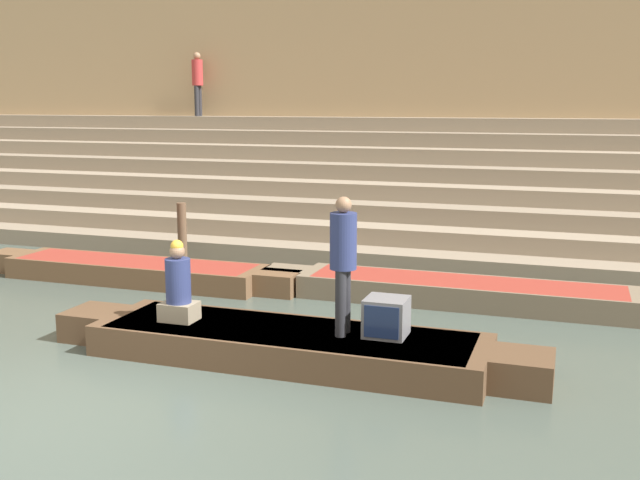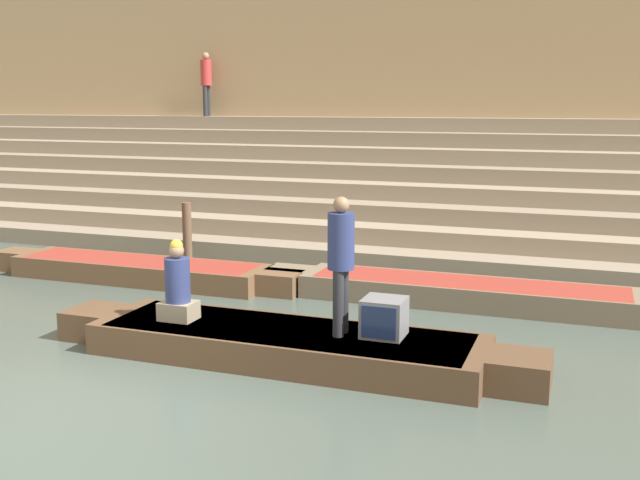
{
  "view_description": "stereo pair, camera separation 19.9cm",
  "coord_description": "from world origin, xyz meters",
  "px_view_note": "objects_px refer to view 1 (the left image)",
  "views": [
    {
      "loc": [
        4.89,
        -6.04,
        3.1
      ],
      "look_at": [
        1.68,
        3.29,
        1.28
      ],
      "focal_mm": 42.0,
      "sensor_mm": 36.0,
      "label": 1
    },
    {
      "loc": [
        5.07,
        -5.97,
        3.1
      ],
      "look_at": [
        1.68,
        3.29,
        1.28
      ],
      "focal_mm": 42.0,
      "sensor_mm": 36.0,
      "label": 2
    }
  ],
  "objects_px": {
    "rowboat_main": "(288,344)",
    "mooring_post": "(182,234)",
    "moored_boat_shore": "(136,271)",
    "person_standing": "(343,256)",
    "person_on_steps": "(198,79)",
    "person_rowing": "(178,288)",
    "moored_boat_distant": "(464,292)",
    "tv_set": "(386,317)"
  },
  "relations": [
    {
      "from": "person_standing",
      "to": "tv_set",
      "type": "distance_m",
      "value": 0.89
    },
    {
      "from": "person_on_steps",
      "to": "tv_set",
      "type": "bearing_deg",
      "value": -82.35
    },
    {
      "from": "rowboat_main",
      "to": "person_on_steps",
      "type": "distance_m",
      "value": 13.28
    },
    {
      "from": "tv_set",
      "to": "mooring_post",
      "type": "xyz_separation_m",
      "value": [
        -5.07,
        4.2,
        -0.0
      ]
    },
    {
      "from": "rowboat_main",
      "to": "moored_boat_shore",
      "type": "height_order",
      "value": "rowboat_main"
    },
    {
      "from": "rowboat_main",
      "to": "tv_set",
      "type": "distance_m",
      "value": 1.26
    },
    {
      "from": "person_rowing",
      "to": "person_on_steps",
      "type": "xyz_separation_m",
      "value": [
        -5.44,
        10.86,
        2.93
      ]
    },
    {
      "from": "rowboat_main",
      "to": "mooring_post",
      "type": "bearing_deg",
      "value": 132.43
    },
    {
      "from": "person_on_steps",
      "to": "mooring_post",
      "type": "bearing_deg",
      "value": -94.52
    },
    {
      "from": "tv_set",
      "to": "mooring_post",
      "type": "bearing_deg",
      "value": 136.46
    },
    {
      "from": "person_rowing",
      "to": "moored_boat_distant",
      "type": "distance_m",
      "value": 4.62
    },
    {
      "from": "moored_boat_shore",
      "to": "moored_boat_distant",
      "type": "xyz_separation_m",
      "value": [
        5.67,
        0.38,
        -0.0
      ]
    },
    {
      "from": "tv_set",
      "to": "person_rowing",
      "type": "bearing_deg",
      "value": -178.83
    },
    {
      "from": "person_standing",
      "to": "tv_set",
      "type": "relative_size",
      "value": 3.36
    },
    {
      "from": "tv_set",
      "to": "person_on_steps",
      "type": "height_order",
      "value": "person_on_steps"
    },
    {
      "from": "moored_boat_distant",
      "to": "mooring_post",
      "type": "relative_size",
      "value": 5.46
    },
    {
      "from": "tv_set",
      "to": "moored_boat_distant",
      "type": "height_order",
      "value": "tv_set"
    },
    {
      "from": "person_standing",
      "to": "person_on_steps",
      "type": "distance_m",
      "value": 13.36
    },
    {
      "from": "moored_boat_shore",
      "to": "person_on_steps",
      "type": "bearing_deg",
      "value": 112.14
    },
    {
      "from": "moored_boat_distant",
      "to": "rowboat_main",
      "type": "bearing_deg",
      "value": -122.43
    },
    {
      "from": "moored_boat_distant",
      "to": "person_on_steps",
      "type": "distance_m",
      "value": 11.9
    },
    {
      "from": "tv_set",
      "to": "moored_boat_distant",
      "type": "xyz_separation_m",
      "value": [
        0.47,
        3.14,
        -0.42
      ]
    },
    {
      "from": "moored_boat_shore",
      "to": "person_on_steps",
      "type": "height_order",
      "value": "person_on_steps"
    },
    {
      "from": "mooring_post",
      "to": "person_on_steps",
      "type": "height_order",
      "value": "person_on_steps"
    },
    {
      "from": "rowboat_main",
      "to": "person_standing",
      "type": "bearing_deg",
      "value": 5.18
    },
    {
      "from": "person_standing",
      "to": "moored_boat_distant",
      "type": "xyz_separation_m",
      "value": [
        0.97,
        3.25,
        -1.14
      ]
    },
    {
      "from": "person_standing",
      "to": "moored_boat_shore",
      "type": "xyz_separation_m",
      "value": [
        -4.7,
        2.86,
        -1.14
      ]
    },
    {
      "from": "person_standing",
      "to": "person_on_steps",
      "type": "xyz_separation_m",
      "value": [
        -7.57,
        10.74,
        2.4
      ]
    },
    {
      "from": "tv_set",
      "to": "rowboat_main",
      "type": "bearing_deg",
      "value": -176.18
    },
    {
      "from": "moored_boat_shore",
      "to": "mooring_post",
      "type": "height_order",
      "value": "mooring_post"
    },
    {
      "from": "moored_boat_shore",
      "to": "mooring_post",
      "type": "xyz_separation_m",
      "value": [
        0.13,
        1.44,
        0.41
      ]
    },
    {
      "from": "mooring_post",
      "to": "person_on_steps",
      "type": "xyz_separation_m",
      "value": [
        -3.01,
        6.43,
        3.13
      ]
    },
    {
      "from": "person_standing",
      "to": "tv_set",
      "type": "xyz_separation_m",
      "value": [
        0.5,
        0.11,
        -0.73
      ]
    },
    {
      "from": "person_rowing",
      "to": "tv_set",
      "type": "distance_m",
      "value": 2.65
    },
    {
      "from": "rowboat_main",
      "to": "mooring_post",
      "type": "relative_size",
      "value": 5.1
    },
    {
      "from": "person_rowing",
      "to": "person_on_steps",
      "type": "relative_size",
      "value": 0.6
    },
    {
      "from": "person_on_steps",
      "to": "person_rowing",
      "type": "bearing_deg",
      "value": -92.96
    },
    {
      "from": "person_standing",
      "to": "person_on_steps",
      "type": "height_order",
      "value": "person_on_steps"
    },
    {
      "from": "rowboat_main",
      "to": "moored_boat_distant",
      "type": "xyz_separation_m",
      "value": [
        1.65,
        3.3,
        -0.01
      ]
    },
    {
      "from": "moored_boat_shore",
      "to": "person_on_steps",
      "type": "relative_size",
      "value": 3.48
    },
    {
      "from": "rowboat_main",
      "to": "person_rowing",
      "type": "height_order",
      "value": "person_rowing"
    },
    {
      "from": "mooring_post",
      "to": "moored_boat_shore",
      "type": "bearing_deg",
      "value": -95.27
    }
  ]
}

